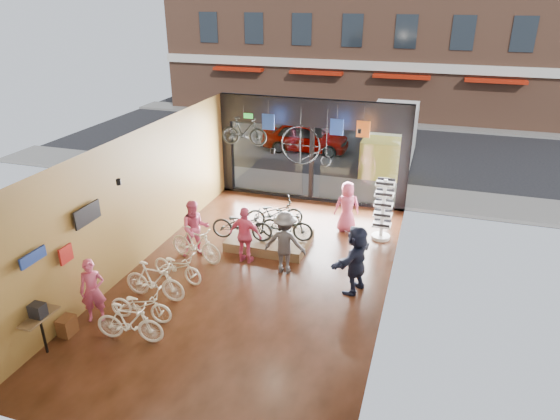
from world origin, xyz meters
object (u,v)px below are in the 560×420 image
at_px(customer_5, 356,259).
at_px(sunglasses_rack, 383,210).
at_px(display_bike_left, 242,225).
at_px(customer_2, 245,235).
at_px(box_truck, 390,140).
at_px(floor_bike_5, 196,244).
at_px(hung_bike, 244,131).
at_px(customer_1, 195,229).
at_px(floor_bike_3, 155,281).
at_px(street_car, 306,137).
at_px(display_bike_right, 274,213).
at_px(penny_farthing, 308,147).
at_px(customer_3, 285,243).
at_px(floor_bike_1, 129,323).
at_px(customer_0, 93,291).
at_px(floor_bike_2, 141,305).
at_px(display_platform, 270,240).
at_px(customer_4, 347,207).
at_px(floor_bike_4, 177,266).
at_px(display_bike_mid, 287,225).

bearing_deg(customer_5, sunglasses_rack, -165.32).
height_order(display_bike_left, customer_2, customer_2).
distance_m(box_truck, floor_bike_5, 11.44).
bearing_deg(hung_bike, customer_1, 171.30).
xyz_separation_m(customer_2, hung_bike, (-1.32, 3.42, 2.07)).
bearing_deg(customer_2, floor_bike_3, 63.12).
bearing_deg(street_car, floor_bike_3, 178.69).
relative_size(display_bike_right, penny_farthing, 1.09).
bearing_deg(customer_2, customer_1, 7.79).
distance_m(street_car, display_bike_right, 9.44).
xyz_separation_m(floor_bike_3, customer_3, (2.76, 2.27, 0.40)).
height_order(floor_bike_3, display_bike_left, display_bike_left).
distance_m(customer_1, hung_bike, 4.06).
bearing_deg(display_bike_left, hung_bike, 13.09).
distance_m(floor_bike_1, sunglasses_rack, 8.32).
relative_size(floor_bike_1, customer_0, 0.99).
bearing_deg(display_bike_right, street_car, -13.92).
bearing_deg(penny_farthing, customer_1, -122.97).
height_order(floor_bike_2, display_platform, floor_bike_2).
relative_size(customer_4, customer_5, 0.90).
xyz_separation_m(floor_bike_3, display_bike_right, (1.76, 4.35, 0.27)).
bearing_deg(display_platform, floor_bike_5, -137.66).
relative_size(customer_5, hung_bike, 1.18).
height_order(floor_bike_4, sunglasses_rack, sunglasses_rack).
height_order(display_platform, customer_2, customer_2).
height_order(floor_bike_1, penny_farthing, penny_farthing).
distance_m(display_platform, hung_bike, 3.89).
bearing_deg(sunglasses_rack, hung_bike, 162.23).
bearing_deg(customer_1, floor_bike_3, -121.91).
xyz_separation_m(floor_bike_4, floor_bike_5, (-0.02, 1.16, 0.11)).
distance_m(display_bike_left, display_bike_mid, 1.35).
bearing_deg(customer_1, box_truck, 34.12).
distance_m(box_truck, hung_bike, 8.21).
bearing_deg(customer_0, box_truck, 41.41).
distance_m(display_bike_left, customer_0, 4.87).
height_order(customer_4, sunglasses_rack, sunglasses_rack).
relative_size(floor_bike_1, display_bike_left, 0.84).
xyz_separation_m(floor_bike_5, display_platform, (1.73, 1.58, -0.37)).
bearing_deg(street_car, customer_2, -173.84).
bearing_deg(display_bike_right, customer_5, -151.97).
distance_m(floor_bike_1, display_bike_mid, 5.68).
height_order(floor_bike_3, display_bike_right, display_bike_right).
relative_size(floor_bike_4, sunglasses_rack, 0.80).
bearing_deg(customer_2, customer_0, 61.82).
xyz_separation_m(floor_bike_3, floor_bike_4, (0.12, 0.96, -0.09)).
distance_m(floor_bike_2, customer_5, 5.43).
relative_size(floor_bike_2, hung_bike, 0.99).
bearing_deg(customer_3, street_car, -80.33).
relative_size(street_car, floor_bike_2, 2.70).
bearing_deg(box_truck, customer_4, -94.36).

